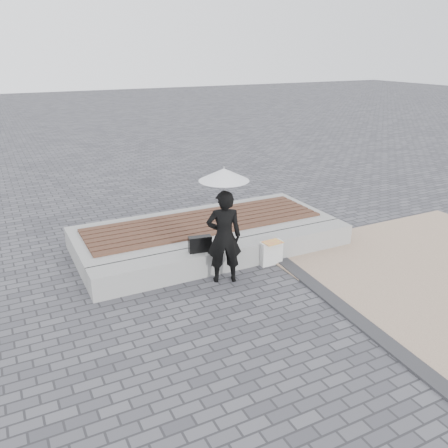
{
  "coord_description": "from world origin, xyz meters",
  "views": [
    {
      "loc": [
        -3.53,
        -5.01,
        3.61
      ],
      "look_at": [
        -0.4,
        1.16,
        1.0
      ],
      "focal_mm": 37.39,
      "sensor_mm": 36.0,
      "label": 1
    }
  ],
  "objects": [
    {
      "name": "magazine",
      "position": [
        0.63,
        1.3,
        0.44
      ],
      "size": [
        0.35,
        0.27,
        0.01
      ],
      "primitive_type": "cube",
      "rotation": [
        0.0,
        0.0,
        0.09
      ],
      "color": "#CB2D41",
      "rests_on": "canvas_tote"
    },
    {
      "name": "seating_ledge",
      "position": [
        0.0,
        1.6,
        0.2
      ],
      "size": [
        5.0,
        0.45,
        0.4
      ],
      "primitive_type": "cube",
      "color": "gray",
      "rests_on": "ground"
    },
    {
      "name": "timber_decking",
      "position": [
        0.0,
        2.8,
        0.42
      ],
      "size": [
        4.6,
        1.4,
        0.04
      ],
      "primitive_type": null,
      "color": "brown",
      "rests_on": "timber_platform"
    },
    {
      "name": "edging_band",
      "position": [
        0.75,
        -0.5,
        0.02
      ],
      "size": [
        0.61,
        5.2,
        0.04
      ],
      "primitive_type": "cube",
      "rotation": [
        0.0,
        0.0,
        -0.07
      ],
      "color": "#323235",
      "rests_on": "ground"
    },
    {
      "name": "parasol",
      "position": [
        -0.4,
        1.16,
        1.81
      ],
      "size": [
        0.78,
        0.78,
        1.0
      ],
      "rotation": [
        0.0,
        0.0,
        0.06
      ],
      "color": "#A3A3A7",
      "rests_on": "ground"
    },
    {
      "name": "canvas_tote",
      "position": [
        0.63,
        1.35,
        0.22
      ],
      "size": [
        0.41,
        0.18,
        0.43
      ],
      "primitive_type": "cube",
      "rotation": [
        0.0,
        0.0,
        0.02
      ],
      "color": "silver",
      "rests_on": "ground"
    },
    {
      "name": "handbag",
      "position": [
        -0.63,
        1.59,
        0.54
      ],
      "size": [
        0.4,
        0.2,
        0.27
      ],
      "primitive_type": "cube",
      "rotation": [
        0.0,
        0.0,
        -0.16
      ],
      "color": "black",
      "rests_on": "seating_ledge"
    },
    {
      "name": "woman",
      "position": [
        -0.4,
        1.16,
        0.78
      ],
      "size": [
        0.66,
        0.54,
        1.56
      ],
      "primitive_type": "imported",
      "rotation": [
        0.0,
        0.0,
        2.8
      ],
      "color": "black",
      "rests_on": "ground"
    },
    {
      "name": "timber_platform",
      "position": [
        0.0,
        2.8,
        0.2
      ],
      "size": [
        5.0,
        2.0,
        0.4
      ],
      "primitive_type": "cube",
      "color": "#9E9D99",
      "rests_on": "ground"
    },
    {
      "name": "ground",
      "position": [
        0.0,
        0.0,
        0.0
      ],
      "size": [
        80.0,
        80.0,
        0.0
      ],
      "primitive_type": "plane",
      "color": "#525157",
      "rests_on": "ground"
    }
  ]
}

